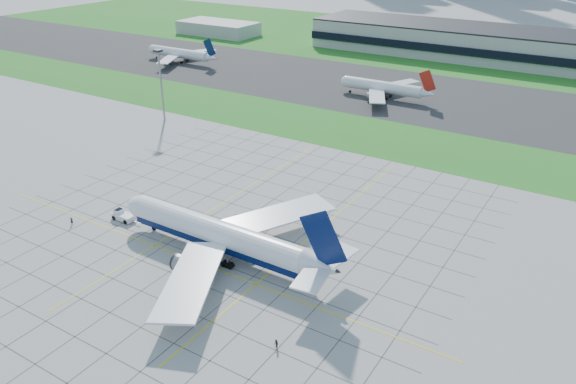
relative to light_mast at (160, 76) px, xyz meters
name	(u,v)px	position (x,y,z in m)	size (l,w,h in m)	color
ground	(194,254)	(70.00, -65.00, -16.18)	(1400.00, 1400.00, 0.00)	#9A9A95
grass_median	(367,135)	(70.00, 25.00, -16.16)	(700.00, 35.00, 0.04)	#277120
asphalt_taxiway	(423,96)	(70.00, 80.00, -16.15)	(700.00, 75.00, 0.04)	#383838
grass_far	(491,50)	(70.00, 190.00, -16.16)	(700.00, 145.00, 0.04)	#277120
apron_markings	(227,233)	(70.43, -53.91, -16.17)	(120.00, 130.00, 0.03)	#474744
terminal	(563,52)	(110.00, 164.87, -8.29)	(260.00, 43.00, 15.80)	#B7B7B2
service_block	(218,28)	(-90.00, 145.00, -12.18)	(50.00, 25.00, 8.00)	#B7B7B2
light_mast	(160,76)	(0.00, 0.00, 0.00)	(2.50, 2.50, 25.60)	gray
airliner	(219,235)	(74.94, -61.97, -11.22)	(57.61, 58.42, 18.14)	white
pushback_tug	(123,216)	(44.67, -62.02, -15.11)	(8.68, 3.08, 2.41)	white
crew_near	(72,221)	(36.20, -70.33, -15.23)	(0.70, 0.46, 1.91)	black
crew_far	(276,344)	(101.72, -80.57, -15.29)	(0.87, 0.68, 1.78)	#2A251C
distant_jet_0	(180,53)	(-58.07, 73.48, -11.69)	(42.35, 42.66, 14.08)	white
distant_jet_1	(384,87)	(56.79, 69.01, -11.70)	(38.75, 42.66, 14.08)	white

